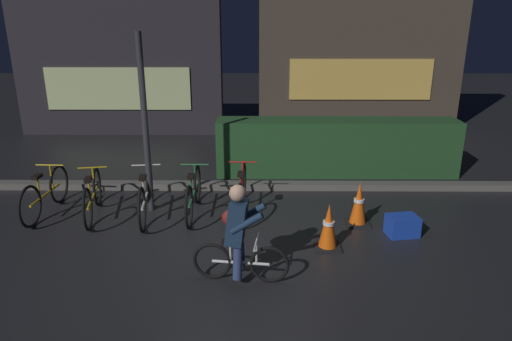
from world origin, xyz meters
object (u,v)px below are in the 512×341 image
parked_bike_leftmost (45,194)px  cyclist (238,233)px  parked_bike_left_mid (92,196)px  traffic_cone_far (359,204)px  parked_bike_right_mid (242,192)px  parked_bike_center_right (193,194)px  traffic_cone_near (328,227)px  blue_crate (402,226)px  parked_bike_center_left (146,196)px  street_post (145,126)px

parked_bike_leftmost → cyclist: cyclist is taller
parked_bike_left_mid → traffic_cone_far: (4.20, -0.26, -0.01)m
parked_bike_right_mid → traffic_cone_far: 1.86m
parked_bike_center_right → traffic_cone_near: 2.32m
parked_bike_leftmost → cyclist: (3.22, -1.97, 0.28)m
traffic_cone_near → traffic_cone_far: bearing=53.7°
cyclist → blue_crate: bearing=34.0°
parked_bike_center_right → parked_bike_leftmost: bearing=89.6°
parked_bike_left_mid → traffic_cone_far: bearing=-103.9°
parked_bike_left_mid → cyclist: cyclist is taller
parked_bike_right_mid → cyclist: (0.04, -2.03, 0.27)m
parked_bike_right_mid → parked_bike_center_left: bearing=98.7°
traffic_cone_far → cyclist: 2.41m
street_post → parked_bike_left_mid: (-0.87, -0.26, -1.09)m
traffic_cone_near → parked_bike_center_left: bearing=159.7°
parked_bike_center_left → parked_bike_center_right: size_ratio=1.03×
parked_bike_center_right → blue_crate: parked_bike_center_right is taller
parked_bike_right_mid → blue_crate: parked_bike_right_mid is taller
parked_bike_leftmost → blue_crate: (5.57, -0.74, -0.19)m
parked_bike_center_right → traffic_cone_near: parked_bike_center_right is taller
parked_bike_right_mid → traffic_cone_near: (1.24, -1.20, -0.04)m
blue_crate → cyclist: cyclist is taller
parked_bike_center_left → traffic_cone_near: size_ratio=2.61×
parked_bike_right_mid → traffic_cone_far: parked_bike_right_mid is taller
street_post → traffic_cone_near: bearing=-25.3°
blue_crate → cyclist: 2.70m
traffic_cone_far → street_post: bearing=171.2°
street_post → parked_bike_center_left: street_post is taller
street_post → parked_bike_leftmost: (-1.67, -0.16, -1.09)m
parked_bike_center_right → traffic_cone_far: parked_bike_center_right is taller
traffic_cone_far → cyclist: (-1.78, -1.60, 0.29)m
parked_bike_left_mid → parked_bike_right_mid: bearing=-96.4°
parked_bike_leftmost → parked_bike_right_mid: (3.18, 0.06, 0.01)m
traffic_cone_far → blue_crate: 0.72m
parked_bike_center_right → traffic_cone_far: bearing=-97.9°
parked_bike_right_mid → cyclist: cyclist is taller
street_post → parked_bike_leftmost: bearing=-174.6°
street_post → blue_crate: street_post is taller
street_post → blue_crate: (3.91, -0.90, -1.28)m
parked_bike_center_left → parked_bike_right_mid: parked_bike_center_left is taller
parked_bike_leftmost → traffic_cone_near: 4.57m
parked_bike_center_left → traffic_cone_far: parked_bike_center_left is taller
street_post → parked_bike_leftmost: street_post is taller
blue_crate → cyclist: size_ratio=0.35×
parked_bike_left_mid → parked_bike_center_right: parked_bike_center_right is taller
parked_bike_center_right → parked_bike_right_mid: size_ratio=0.97×
traffic_cone_far → cyclist: size_ratio=0.55×
street_post → traffic_cone_far: (3.33, -0.52, -1.10)m
parked_bike_left_mid → parked_bike_center_left: 0.86m
parked_bike_left_mid → blue_crate: size_ratio=3.66×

